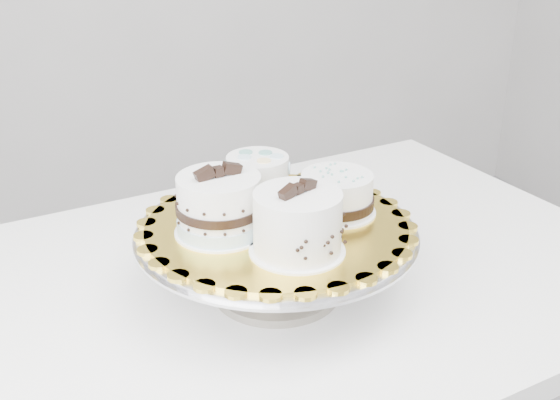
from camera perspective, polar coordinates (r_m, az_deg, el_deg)
name	(u,v)px	position (r m, az deg, el deg)	size (l,w,h in m)	color
table	(275,320)	(1.12, -0.37, -9.73)	(1.20, 0.86, 0.75)	white
cake_stand	(276,248)	(0.99, -0.29, -3.94)	(0.39, 0.39, 0.11)	gray
cake_board	(276,225)	(0.97, -0.30, -2.06)	(0.36, 0.36, 0.01)	gold
cake_swirl	(297,224)	(0.88, 1.43, -2.00)	(0.15, 0.15, 0.10)	white
cake_banded	(220,207)	(0.93, -4.94, -0.59)	(0.12, 0.12, 0.10)	white
cake_dots	(258,178)	(1.03, -1.83, 1.82)	(0.11, 0.11, 0.07)	white
cake_ribbon	(337,195)	(1.00, 4.68, 0.43)	(0.13, 0.13, 0.06)	white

